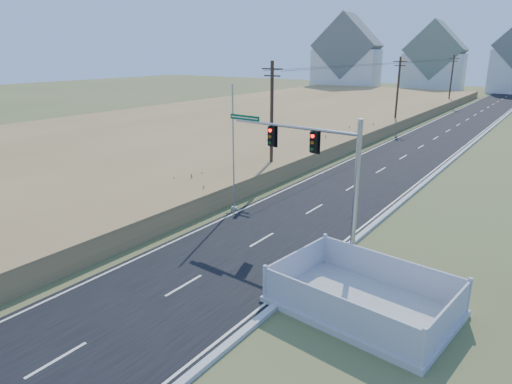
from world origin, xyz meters
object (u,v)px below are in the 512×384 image
traffic_signal_mast (324,166)px  open_sign (313,302)px  fence_enclosure (363,302)px  flagpole (233,162)px

traffic_signal_mast → open_sign: (2.79, -6.16, -3.78)m
fence_enclosure → open_sign: 1.96m
traffic_signal_mast → fence_enclosure: (4.34, -4.96, -3.86)m
fence_enclosure → open_sign: (-1.54, -1.20, 0.08)m
fence_enclosure → flagpole: (-11.30, 6.56, 2.83)m
open_sign → fence_enclosure: bearing=53.6°
traffic_signal_mast → fence_enclosure: traffic_signal_mast is taller
flagpole → traffic_signal_mast: bearing=-13.0°
open_sign → flagpole: flagpole is taller
fence_enclosure → flagpole: bearing=156.7°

